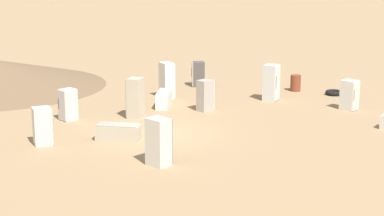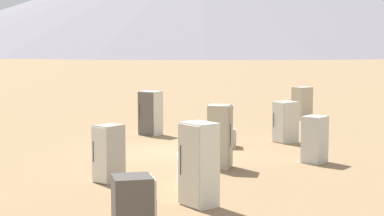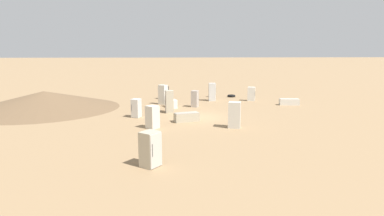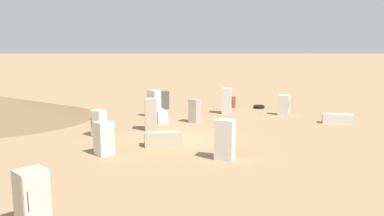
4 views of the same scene
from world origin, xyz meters
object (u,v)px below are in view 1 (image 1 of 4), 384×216
(discarded_fridge_1, at_px, (135,98))
(discarded_fridge_7, at_px, (198,74))
(discarded_fridge_12, at_px, (118,132))
(discarded_fridge_2, at_px, (43,126))
(discarded_fridge_6, at_px, (167,80))
(discarded_fridge_9, at_px, (164,99))
(discarded_fridge_8, at_px, (349,95))
(discarded_fridge_5, at_px, (205,95))
(discarded_fridge_10, at_px, (271,83))
(rusty_barrel, at_px, (296,83))
(discarded_fridge_0, at_px, (159,142))
(discarded_fridge_11, at_px, (68,105))
(scrap_tire, at_px, (334,93))

(discarded_fridge_1, height_order, discarded_fridge_7, discarded_fridge_1)
(discarded_fridge_1, relative_size, discarded_fridge_12, 0.99)
(discarded_fridge_1, relative_size, discarded_fridge_2, 1.24)
(discarded_fridge_1, relative_size, discarded_fridge_6, 0.98)
(discarded_fridge_2, relative_size, discarded_fridge_9, 0.84)
(discarded_fridge_1, bearing_deg, discarded_fridge_8, -61.25)
(discarded_fridge_2, xyz_separation_m, discarded_fridge_12, (1.66, -2.51, -0.43))
(discarded_fridge_8, relative_size, discarded_fridge_9, 0.81)
(discarded_fridge_6, xyz_separation_m, discarded_fridge_7, (3.63, -0.40, -0.24))
(discarded_fridge_9, bearing_deg, discarded_fridge_6, -87.09)
(discarded_fridge_5, height_order, discarded_fridge_10, discarded_fridge_10)
(rusty_barrel, bearing_deg, discarded_fridge_2, 152.59)
(discarded_fridge_0, height_order, discarded_fridge_7, discarded_fridge_0)
(discarded_fridge_1, height_order, discarded_fridge_11, discarded_fridge_1)
(discarded_fridge_5, relative_size, rusty_barrel, 1.68)
(discarded_fridge_8, bearing_deg, rusty_barrel, -110.45)
(discarded_fridge_0, bearing_deg, discarded_fridge_11, 167.32)
(discarded_fridge_8, bearing_deg, discarded_fridge_6, -59.86)
(discarded_fridge_9, xyz_separation_m, discarded_fridge_12, (-6.15, -0.62, -0.06))
(discarded_fridge_9, bearing_deg, discarded_fridge_2, 60.81)
(discarded_fridge_1, bearing_deg, discarded_fridge_5, -47.57)
(discarded_fridge_10, xyz_separation_m, rusty_barrel, (2.82, -0.69, -0.49))
(discarded_fridge_1, distance_m, discarded_fridge_6, 4.40)
(discarded_fridge_8, bearing_deg, discarded_fridge_2, -20.24)
(discarded_fridge_2, xyz_separation_m, discarded_fridge_11, (3.79, 1.17, -0.04))
(discarded_fridge_8, xyz_separation_m, discarded_fridge_9, (-2.65, 8.76, -0.35))
(discarded_fridge_7, bearing_deg, discarded_fridge_1, 152.98)
(discarded_fridge_5, xyz_separation_m, rusty_barrel, (6.24, -3.11, -0.31))
(discarded_fridge_7, distance_m, discarded_fridge_10, 5.33)
(discarded_fridge_11, bearing_deg, discarded_fridge_1, -126.72)
(discarded_fridge_9, height_order, scrap_tire, discarded_fridge_9)
(discarded_fridge_6, relative_size, discarded_fridge_12, 1.01)
(discarded_fridge_1, distance_m, discarded_fridge_7, 8.03)
(discarded_fridge_2, height_order, rusty_barrel, discarded_fridge_2)
(discarded_fridge_11, relative_size, discarded_fridge_12, 0.76)
(rusty_barrel, bearing_deg, discarded_fridge_6, 125.73)
(discarded_fridge_2, height_order, discarded_fridge_9, discarded_fridge_2)
(discarded_fridge_8, height_order, discarded_fridge_11, discarded_fridge_8)
(discarded_fridge_8, height_order, discarded_fridge_12, discarded_fridge_8)
(scrap_tire, relative_size, rusty_barrel, 1.03)
(discarded_fridge_9, relative_size, discarded_fridge_11, 1.26)
(discarded_fridge_0, xyz_separation_m, discarded_fridge_9, (8.55, 3.51, -0.49))
(discarded_fridge_10, bearing_deg, discarded_fridge_12, -15.83)
(discarded_fridge_5, xyz_separation_m, discarded_fridge_7, (5.57, 2.46, -0.05))
(discarded_fridge_0, distance_m, discarded_fridge_6, 11.19)
(discarded_fridge_0, xyz_separation_m, discarded_fridge_11, (4.53, 6.58, -0.15))
(discarded_fridge_1, distance_m, discarded_fridge_2, 5.50)
(discarded_fridge_5, distance_m, discarded_fridge_8, 7.08)
(discarded_fridge_1, bearing_deg, discarded_fridge_2, 162.77)
(rusty_barrel, bearing_deg, discarded_fridge_1, 146.73)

